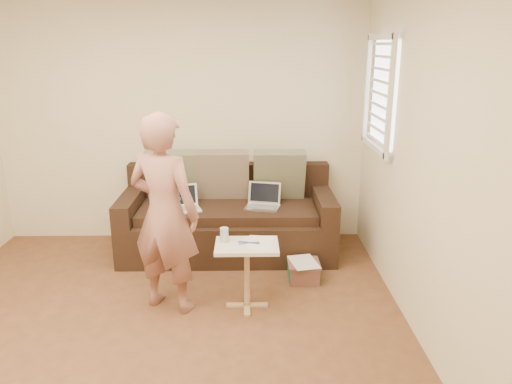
# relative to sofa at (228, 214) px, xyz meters

# --- Properties ---
(floor) EXTENTS (4.50, 4.50, 0.00)m
(floor) POSITION_rel_sofa_xyz_m (-0.51, -1.77, -0.42)
(floor) COLOR brown
(floor) RESTS_ON ground
(wall_back) EXTENTS (4.00, 0.00, 4.00)m
(wall_back) POSITION_rel_sofa_xyz_m (-0.51, 0.48, 0.87)
(wall_back) COLOR beige
(wall_back) RESTS_ON ground
(wall_right) EXTENTS (0.00, 4.50, 4.50)m
(wall_right) POSITION_rel_sofa_xyz_m (1.49, -1.77, 0.87)
(wall_right) COLOR beige
(wall_right) RESTS_ON ground
(window_blinds) EXTENTS (0.12, 0.88, 1.08)m
(window_blinds) POSITION_rel_sofa_xyz_m (1.44, -0.27, 1.28)
(window_blinds) COLOR white
(window_blinds) RESTS_ON wall_right
(sofa) EXTENTS (2.20, 0.95, 0.85)m
(sofa) POSITION_rel_sofa_xyz_m (0.00, 0.00, 0.00)
(sofa) COLOR black
(sofa) RESTS_ON ground
(pillow_left) EXTENTS (0.55, 0.29, 0.57)m
(pillow_left) POSITION_rel_sofa_xyz_m (-0.60, 0.24, 0.37)
(pillow_left) COLOR #60664B
(pillow_left) RESTS_ON sofa
(pillow_mid) EXTENTS (0.55, 0.27, 0.57)m
(pillow_mid) POSITION_rel_sofa_xyz_m (-0.05, 0.23, 0.37)
(pillow_mid) COLOR brown
(pillow_mid) RESTS_ON sofa
(pillow_right) EXTENTS (0.55, 0.28, 0.57)m
(pillow_right) POSITION_rel_sofa_xyz_m (0.55, 0.22, 0.37)
(pillow_right) COLOR #60664B
(pillow_right) RESTS_ON sofa
(laptop_silver) EXTENTS (0.39, 0.32, 0.23)m
(laptop_silver) POSITION_rel_sofa_xyz_m (0.36, -0.09, 0.10)
(laptop_silver) COLOR #B7BABC
(laptop_silver) RESTS_ON sofa
(laptop_white) EXTENTS (0.39, 0.33, 0.24)m
(laptop_white) POSITION_rel_sofa_xyz_m (-0.44, -0.15, 0.10)
(laptop_white) COLOR white
(laptop_white) RESTS_ON sofa
(person) EXTENTS (0.72, 0.61, 1.66)m
(person) POSITION_rel_sofa_xyz_m (-0.46, -1.13, 0.40)
(person) COLOR #A1575D
(person) RESTS_ON ground
(side_table) EXTENTS (0.52, 0.36, 0.57)m
(side_table) POSITION_rel_sofa_xyz_m (0.20, -1.15, -0.14)
(side_table) COLOR silver
(side_table) RESTS_ON ground
(drinking_glass) EXTENTS (0.07, 0.07, 0.12)m
(drinking_glass) POSITION_rel_sofa_xyz_m (0.02, -1.09, 0.20)
(drinking_glass) COLOR silver
(drinking_glass) RESTS_ON side_table
(scissors) EXTENTS (0.20, 0.16, 0.02)m
(scissors) POSITION_rel_sofa_xyz_m (0.22, -1.14, 0.15)
(scissors) COLOR silver
(scissors) RESTS_ON side_table
(paper_on_table) EXTENTS (0.25, 0.33, 0.00)m
(paper_on_table) POSITION_rel_sofa_xyz_m (0.31, -1.13, 0.15)
(paper_on_table) COLOR white
(paper_on_table) RESTS_ON side_table
(striped_box) EXTENTS (0.30, 0.30, 0.19)m
(striped_box) POSITION_rel_sofa_xyz_m (0.73, -0.68, -0.33)
(striped_box) COLOR red
(striped_box) RESTS_ON ground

